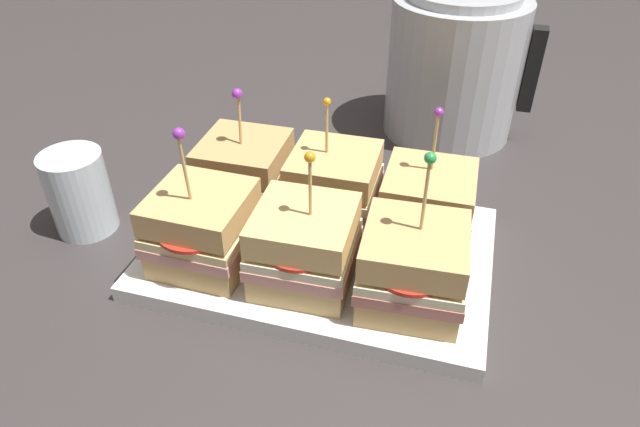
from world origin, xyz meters
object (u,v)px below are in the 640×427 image
object	(u,v)px
sandwich_back_center	(332,186)
drinking_glass	(79,193)
serving_platter	(320,252)
kettle_steel	(454,66)
sandwich_back_left	(245,173)
sandwich_front_left	(203,229)
sandwich_front_right	(413,268)
sandwich_back_right	(427,205)
sandwich_front_center	(305,248)

from	to	relation	value
sandwich_back_center	drinking_glass	size ratio (longest dim) A/B	1.50
serving_platter	kettle_steel	xyz separation A→B (m)	(0.10, 0.35, 0.09)
serving_platter	drinking_glass	world-z (taller)	drinking_glass
sandwich_back_left	drinking_glass	xyz separation A→B (m)	(-0.18, -0.08, -0.01)
sandwich_front_left	kettle_steel	bearing A→B (deg)	62.36
sandwich_front_right	sandwich_back_left	distance (m)	0.24
kettle_steel	sandwich_back_center	bearing A→B (deg)	-109.83
sandwich_front_right	sandwich_back_right	bearing A→B (deg)	90.19
sandwich_front_right	sandwich_back_right	size ratio (longest dim) A/B	1.08
sandwich_front_center	sandwich_back_left	size ratio (longest dim) A/B	1.01
serving_platter	drinking_glass	size ratio (longest dim) A/B	3.74
sandwich_front_center	drinking_glass	bearing A→B (deg)	173.10
sandwich_back_right	sandwich_back_left	bearing A→B (deg)	179.62
drinking_glass	sandwich_front_left	bearing A→B (deg)	-11.40
sandwich_back_right	kettle_steel	world-z (taller)	kettle_steel
sandwich_front_left	serving_platter	bearing A→B (deg)	27.35
sandwich_front_right	sandwich_back_center	bearing A→B (deg)	133.98
sandwich_front_center	kettle_steel	xyz separation A→B (m)	(0.10, 0.40, 0.04)
serving_platter	sandwich_front_center	size ratio (longest dim) A/B	2.44
sandwich_front_left	kettle_steel	world-z (taller)	kettle_steel
sandwich_front_center	kettle_steel	distance (m)	0.42
sandwich_front_left	sandwich_back_left	xyz separation A→B (m)	(0.00, 0.11, -0.00)
drinking_glass	sandwich_back_center	bearing A→B (deg)	15.64
sandwich_front_right	sandwich_back_right	world-z (taller)	sandwich_front_right
sandwich_front_center	sandwich_front_left	bearing A→B (deg)	-179.61
serving_platter	sandwich_front_left	world-z (taller)	sandwich_front_left
sandwich_front_center	sandwich_front_right	world-z (taller)	sandwich_front_right
sandwich_back_left	sandwich_back_right	size ratio (longest dim) A/B	0.98
sandwich_front_left	sandwich_front_center	xyz separation A→B (m)	(0.11, 0.00, -0.00)
sandwich_front_center	drinking_glass	distance (m)	0.29
serving_platter	sandwich_front_left	xyz separation A→B (m)	(-0.11, -0.06, 0.05)
sandwich_front_left	sandwich_front_right	xyz separation A→B (m)	(0.22, 0.00, -0.00)
sandwich_back_left	drinking_glass	bearing A→B (deg)	-156.45
sandwich_back_right	serving_platter	bearing A→B (deg)	-153.48
sandwich_front_center	sandwich_back_center	xyz separation A→B (m)	(-0.00, 0.11, -0.00)
sandwich_front_center	kettle_steel	bearing A→B (deg)	75.80
sandwich_back_left	kettle_steel	world-z (taller)	kettle_steel
sandwich_back_center	kettle_steel	size ratio (longest dim) A/B	0.65
sandwich_back_left	sandwich_back_center	world-z (taller)	same
sandwich_front_left	sandwich_back_right	xyz separation A→B (m)	(0.22, 0.11, -0.00)
sandwich_back_right	sandwich_front_center	bearing A→B (deg)	-134.29
sandwich_front_left	sandwich_back_center	size ratio (longest dim) A/B	1.09
serving_platter	sandwich_back_left	world-z (taller)	sandwich_back_left
sandwich_back_left	sandwich_back_right	bearing A→B (deg)	-0.38
sandwich_front_left	sandwich_front_right	distance (m)	0.22
sandwich_front_center	sandwich_back_center	world-z (taller)	sandwich_front_center
sandwich_back_left	sandwich_back_center	size ratio (longest dim) A/B	1.00
sandwich_front_right	sandwich_back_left	xyz separation A→B (m)	(-0.22, 0.11, 0.00)
serving_platter	drinking_glass	xyz separation A→B (m)	(-0.28, -0.02, 0.04)
kettle_steel	sandwich_front_left	bearing A→B (deg)	-117.64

